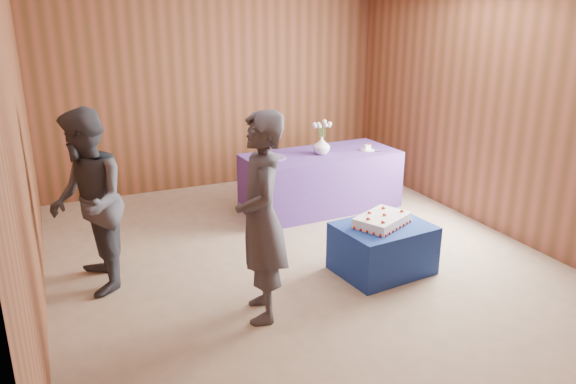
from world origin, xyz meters
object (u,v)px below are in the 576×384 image
sheet_cake (382,220)px  guest_left (261,218)px  serving_table (321,181)px  cake_table (383,248)px  guest_right (88,203)px  vase (322,145)px

sheet_cake → guest_left: 1.48m
guest_left → serving_table: bearing=156.8°
cake_table → sheet_cake: 0.30m
guest_left → guest_right: size_ratio=1.04×
vase → guest_right: size_ratio=0.13×
guest_right → sheet_cake: bearing=72.8°
cake_table → guest_right: guest_right is taller
cake_table → guest_left: 1.58m
serving_table → sheet_cake: serving_table is taller
serving_table → guest_right: bearing=-162.1°
vase → cake_table: bearing=-97.6°
cake_table → guest_left: guest_left is taller
vase → guest_left: (-1.66, -2.18, 0.04)m
cake_table → guest_left: (-1.41, -0.30, 0.65)m
vase → serving_table: bearing=68.4°
sheet_cake → guest_right: 2.80m
serving_table → guest_right: guest_right is taller
guest_left → guest_right: 1.68m
cake_table → sheet_cake: (-0.01, 0.02, 0.30)m
serving_table → guest_left: guest_left is taller
guest_left → sheet_cake: bearing=116.6°
serving_table → vase: 0.49m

